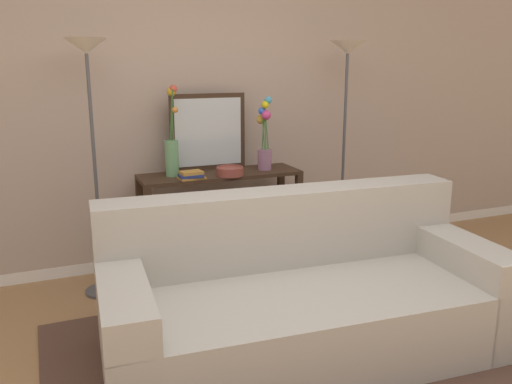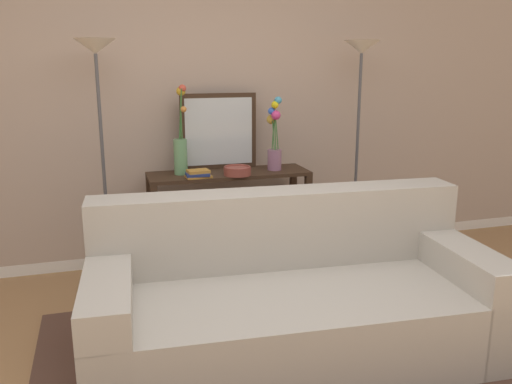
% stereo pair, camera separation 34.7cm
% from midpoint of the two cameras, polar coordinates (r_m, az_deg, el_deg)
% --- Properties ---
extents(back_wall, '(12.00, 0.15, 2.94)m').
position_cam_midpoint_polar(back_wall, '(4.34, -10.58, 11.47)').
color(back_wall, white).
rests_on(back_wall, ground).
extents(area_rug, '(2.83, 2.02, 0.01)m').
position_cam_midpoint_polar(area_rug, '(3.11, 2.85, -17.67)').
color(area_rug, '#51382D').
rests_on(area_rug, ground).
extents(couch, '(2.29, 1.14, 0.88)m').
position_cam_midpoint_polar(couch, '(3.10, 1.66, -11.44)').
color(couch, '#ADA89E').
rests_on(couch, ground).
extents(console_table, '(1.24, 0.39, 0.79)m').
position_cam_midpoint_polar(console_table, '(4.16, -6.20, -1.25)').
color(console_table, '#382619').
rests_on(console_table, ground).
extents(floor_lamp_left, '(0.28, 0.28, 1.78)m').
position_cam_midpoint_polar(floor_lamp_left, '(3.79, -19.98, 9.53)').
color(floor_lamp_left, '#4C4C51').
rests_on(floor_lamp_left, ground).
extents(floor_lamp_right, '(0.28, 0.28, 1.79)m').
position_cam_midpoint_polar(floor_lamp_right, '(4.36, 7.37, 10.80)').
color(floor_lamp_right, '#4C4C51').
rests_on(floor_lamp_right, ground).
extents(wall_mirror, '(0.61, 0.02, 0.59)m').
position_cam_midpoint_polar(wall_mirror, '(4.20, -7.53, 6.38)').
color(wall_mirror, '#382619').
rests_on(wall_mirror, console_table).
extents(vase_tall_flowers, '(0.11, 0.11, 0.67)m').
position_cam_midpoint_polar(vase_tall_flowers, '(4.01, -11.47, 4.76)').
color(vase_tall_flowers, '#669E6B').
rests_on(vase_tall_flowers, console_table).
extents(vase_short_flowers, '(0.12, 0.14, 0.57)m').
position_cam_midpoint_polar(vase_short_flowers, '(4.16, -1.48, 5.49)').
color(vase_short_flowers, gray).
rests_on(vase_short_flowers, console_table).
extents(fruit_bowl, '(0.21, 0.21, 0.07)m').
position_cam_midpoint_polar(fruit_bowl, '(3.99, -5.31, 2.23)').
color(fruit_bowl, brown).
rests_on(fruit_bowl, console_table).
extents(book_stack, '(0.20, 0.14, 0.06)m').
position_cam_midpoint_polar(book_stack, '(3.91, -9.49, 1.75)').
color(book_stack, '#B77F33').
rests_on(book_stack, console_table).
extents(book_row_under_console, '(0.34, 0.17, 0.13)m').
position_cam_midpoint_polar(book_row_under_console, '(4.24, -10.60, -8.17)').
color(book_row_under_console, '#236033').
rests_on(book_row_under_console, ground).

